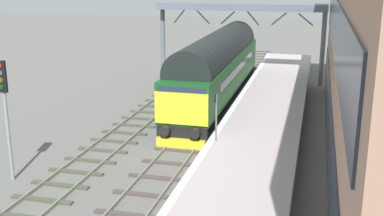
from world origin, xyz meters
The scene contains 8 objects.
ground_plane centered at (0.00, 0.00, 0.00)m, with size 140.00×140.00×0.00m, color #61605C.
track_main centered at (0.00, 0.00, 0.06)m, with size 2.50×60.00×0.15m.
track_adjacent_west centered at (-3.57, 0.00, 0.05)m, with size 2.50×60.00×0.15m.
station_platform centered at (3.60, 0.00, 0.50)m, with size 4.00×44.00×1.01m.
diesel_locomotive centered at (0.00, 6.44, 2.48)m, with size 2.74×17.51×4.68m.
signal_post_near centered at (-5.77, -7.46, 3.26)m, with size 0.44×0.22×5.02m.
platform_number_sign centered at (1.96, -3.35, 2.43)m, with size 0.10×0.44×2.16m.
overhead_footbridge centered at (0.26, 13.71, 5.51)m, with size 12.87×2.00×6.06m.
Camera 1 is at (6.10, -23.66, 8.29)m, focal length 45.61 mm.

